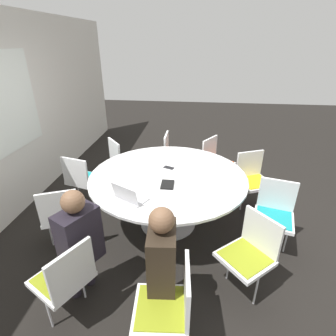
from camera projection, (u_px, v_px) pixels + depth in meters
name	position (u px, v px, depth m)	size (l,w,h in m)	color
ground_plane	(168.00, 223.00, 3.66)	(16.00, 16.00, 0.00)	black
conference_table	(168.00, 184.00, 3.39)	(1.99, 1.99, 0.76)	#B7B7BC
chair_0	(65.00, 276.00, 2.22)	(0.59, 0.58, 0.85)	white
chair_1	(170.00, 303.00, 1.99)	(0.47, 0.45, 0.85)	white
chair_2	(250.00, 250.00, 2.49)	(0.61, 0.60, 0.85)	white
chair_3	(275.00, 211.00, 3.06)	(0.52, 0.53, 0.85)	white
chair_4	(253.00, 176.00, 3.83)	(0.56, 0.57, 0.85)	white
chair_5	(215.00, 159.00, 4.39)	(0.60, 0.59, 0.85)	white
chair_6	(173.00, 153.00, 4.62)	(0.44, 0.42, 0.85)	white
chair_7	(122.00, 159.00, 4.40)	(0.61, 0.60, 0.85)	white
chair_8	(82.00, 177.00, 3.82)	(0.52, 0.53, 0.85)	white
chair_9	(61.00, 212.00, 3.04)	(0.56, 0.57, 0.85)	white
person_0	(79.00, 238.00, 2.35)	(0.42, 0.36, 1.20)	#231E28
person_1	(160.00, 260.00, 2.12)	(0.38, 0.28, 1.20)	#2D2319
laptop	(129.00, 196.00, 2.78)	(0.36, 0.40, 0.21)	silver
spiral_notebook	(167.00, 185.00, 3.09)	(0.21, 0.15, 0.02)	black
cell_phone	(169.00, 168.00, 3.52)	(0.12, 0.16, 0.01)	black
handbag	(271.00, 209.00, 3.71)	(0.36, 0.16, 0.28)	#661E56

